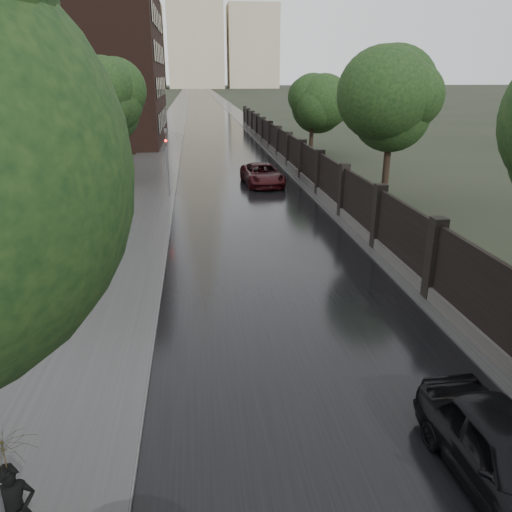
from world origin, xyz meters
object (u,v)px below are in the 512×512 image
Objects in this scene: tree_right_b at (391,113)px; traffic_light at (167,158)px; car_right_far at (262,174)px; tree_left_far at (109,101)px; tree_right_c at (313,98)px; pedestrian_umbrella at (6,464)px; car_right_near at (506,456)px.

tree_right_b reaches higher than traffic_light.
tree_left_far is at bearing 166.03° from car_right_far.
tree_right_c is 40.32m from pedestrian_umbrella.
car_right_near is at bearing -69.49° from tree_left_far.
tree_left_far is at bearing 152.70° from tree_right_b.
car_right_far is at bearing 133.26° from tree_right_b.
pedestrian_umbrella is (-7.02, -26.33, 1.09)m from car_right_far.
tree_right_b is 20.73m from car_right_near.
car_right_near is (-5.17, -37.61, -4.25)m from tree_right_c.
tree_right_c is (0.00, 18.00, 0.00)m from tree_right_b.
car_right_near is 1.68× the size of pedestrian_umbrella.
tree_right_c is 13.80m from car_right_far.
car_right_far is 2.05× the size of pedestrian_umbrella.
traffic_light is (3.70, -5.01, -2.84)m from tree_left_far.
pedestrian_umbrella reaches higher than car_right_near.
tree_right_b reaches higher than car_right_near.
tree_right_c is at bearing 80.19° from car_right_near.
car_right_far is at bearing 29.04° from traffic_light.
tree_right_b is at bearing -50.50° from car_right_far.
tree_right_c is 38.21m from car_right_near.
car_right_near is (-5.17, -19.61, -4.25)m from tree_right_b.
traffic_light is 0.97× the size of car_right_near.
car_right_near is 7.83m from pedestrian_umbrella.
car_right_far is (9.60, -1.73, -4.55)m from tree_left_far.
tree_left_far reaches higher than traffic_light.
tree_right_b is 9.60m from car_right_far.
tree_left_far is 28.39m from pedestrian_umbrella.
tree_left_far is at bearing -147.17° from tree_right_c.
tree_right_c is at bearing 59.54° from car_right_far.
tree_right_c is 19.26m from traffic_light.
tree_right_c is at bearing 51.82° from traffic_light.
tree_right_b is 1.40× the size of car_right_far.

